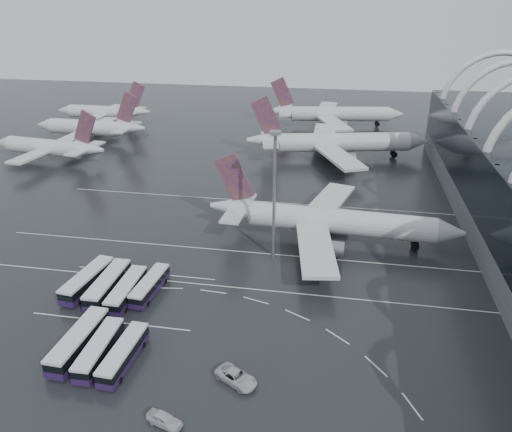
% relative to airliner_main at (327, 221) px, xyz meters
% --- Properties ---
extents(ground, '(420.00, 420.00, 0.00)m').
position_rel_airliner_main_xyz_m(ground, '(-10.21, -20.53, -4.69)').
color(ground, black).
rests_on(ground, ground).
extents(lane_marking_near, '(120.00, 0.25, 0.01)m').
position_rel_airliner_main_xyz_m(lane_marking_near, '(-10.21, -22.53, -4.69)').
color(lane_marking_near, silver).
rests_on(lane_marking_near, ground).
extents(lane_marking_mid, '(120.00, 0.25, 0.01)m').
position_rel_airliner_main_xyz_m(lane_marking_mid, '(-10.21, -8.53, -4.69)').
color(lane_marking_mid, silver).
rests_on(lane_marking_mid, ground).
extents(lane_marking_far, '(120.00, 0.25, 0.01)m').
position_rel_airliner_main_xyz_m(lane_marking_far, '(-10.21, 19.47, -4.69)').
color(lane_marking_far, silver).
rests_on(lane_marking_far, ground).
extents(bus_bay_line_south, '(28.00, 0.25, 0.01)m').
position_rel_airliner_main_xyz_m(bus_bay_line_south, '(-34.21, -36.53, -4.69)').
color(bus_bay_line_south, silver).
rests_on(bus_bay_line_south, ground).
extents(bus_bay_line_north, '(28.00, 0.25, 0.01)m').
position_rel_airliner_main_xyz_m(bus_bay_line_north, '(-34.21, -20.53, -4.69)').
color(bus_bay_line_north, silver).
rests_on(bus_bay_line_north, ground).
extents(airliner_main, '(55.33, 48.48, 18.74)m').
position_rel_airliner_main_xyz_m(airliner_main, '(0.00, 0.00, 0.00)').
color(airliner_main, silver).
rests_on(airliner_main, ground).
extents(airliner_gate_b, '(59.39, 52.54, 20.73)m').
position_rel_airliner_main_xyz_m(airliner_gate_b, '(-0.56, 60.58, 0.50)').
color(airliner_gate_b, silver).
rests_on(airliner_gate_b, ground).
extents(airliner_gate_c, '(55.20, 50.40, 19.67)m').
position_rel_airliner_main_xyz_m(airliner_gate_c, '(-2.70, 103.61, 0.23)').
color(airliner_gate_c, silver).
rests_on(airliner_gate_c, ground).
extents(jet_remote_west, '(40.94, 33.05, 17.81)m').
position_rel_airliner_main_xyz_m(jet_remote_west, '(-90.26, 41.05, -0.10)').
color(jet_remote_west, silver).
rests_on(jet_remote_west, ground).
extents(jet_remote_mid, '(42.85, 34.48, 18.71)m').
position_rel_airliner_main_xyz_m(jet_remote_mid, '(-88.63, 66.27, 0.14)').
color(jet_remote_mid, silver).
rests_on(jet_remote_mid, ground).
extents(jet_remote_far, '(40.39, 32.46, 17.71)m').
position_rel_airliner_main_xyz_m(jet_remote_far, '(-95.97, 92.39, -0.12)').
color(jet_remote_far, silver).
rests_on(jet_remote_far, ground).
extents(bus_row_near_a, '(4.57, 13.91, 3.36)m').
position_rel_airliner_main_xyz_m(bus_row_near_a, '(-42.51, -27.73, -2.85)').
color(bus_row_near_a, '#28123B').
rests_on(bus_row_near_a, ground).
extents(bus_row_near_b, '(3.39, 13.93, 3.43)m').
position_rel_airliner_main_xyz_m(bus_row_near_b, '(-38.08, -28.55, -2.81)').
color(bus_row_near_b, '#28123B').
rests_on(bus_row_near_b, ground).
extents(bus_row_near_c, '(3.19, 12.95, 3.18)m').
position_rel_airliner_main_xyz_m(bus_row_near_c, '(-34.08, -29.53, -2.94)').
color(bus_row_near_c, '#28123B').
rests_on(bus_row_near_c, ground).
extents(bus_row_near_d, '(3.55, 12.19, 2.96)m').
position_rel_airliner_main_xyz_m(bus_row_near_d, '(-30.62, -27.13, -3.07)').
color(bus_row_near_d, '#28123B').
rests_on(bus_row_near_d, ground).
extents(bus_row_far_a, '(3.71, 13.99, 3.42)m').
position_rel_airliner_main_xyz_m(bus_row_far_a, '(-35.42, -44.35, -2.81)').
color(bus_row_far_a, '#28123B').
rests_on(bus_row_far_a, ground).
extents(bus_row_far_b, '(3.19, 12.55, 3.08)m').
position_rel_airliner_main_xyz_m(bus_row_far_b, '(-31.55, -45.40, -3.00)').
color(bus_row_far_b, '#28123B').
rests_on(bus_row_far_b, ground).
extents(bus_row_far_c, '(3.33, 12.38, 3.02)m').
position_rel_airliner_main_xyz_m(bus_row_far_c, '(-27.55, -45.73, -3.03)').
color(bus_row_far_c, '#28123B').
rests_on(bus_row_far_c, ground).
extents(van_curve_a, '(7.01, 5.73, 1.78)m').
position_rel_airliner_main_xyz_m(van_curve_a, '(-10.34, -46.66, -3.81)').
color(van_curve_a, silver).
rests_on(van_curve_a, ground).
extents(van_curve_b, '(5.31, 3.46, 1.68)m').
position_rel_airliner_main_xyz_m(van_curve_b, '(-17.75, -55.69, -3.85)').
color(van_curve_b, silver).
rests_on(van_curve_b, ground).
extents(floodlight_mast, '(2.04, 2.04, 26.65)m').
position_rel_airliner_main_xyz_m(floodlight_mast, '(-10.48, -9.30, 12.07)').
color(floodlight_mast, gray).
rests_on(floodlight_mast, ground).
extents(gse_cart_belly_c, '(1.88, 1.11, 1.02)m').
position_rel_airliner_main_xyz_m(gse_cart_belly_c, '(-3.08, -6.52, -4.18)').
color(gse_cart_belly_c, '#B19F17').
rests_on(gse_cart_belly_c, ground).
extents(gse_cart_belly_d, '(2.05, 1.21, 1.12)m').
position_rel_airliner_main_xyz_m(gse_cart_belly_d, '(17.02, 7.99, -4.13)').
color(gse_cart_belly_d, slate).
rests_on(gse_cart_belly_d, ground).
extents(gse_cart_belly_e, '(2.27, 1.34, 1.24)m').
position_rel_airliner_main_xyz_m(gse_cart_belly_e, '(4.36, 13.88, -4.07)').
color(gse_cart_belly_e, '#B19F17').
rests_on(gse_cart_belly_e, ground).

